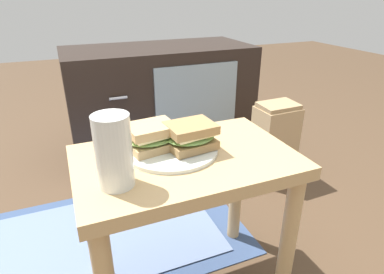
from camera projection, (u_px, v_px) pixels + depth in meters
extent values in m
cube|color=tan|center=(186.00, 162.00, 0.84)|extent=(0.56, 0.36, 0.04)
cylinder|color=tan|center=(288.00, 242.00, 0.89)|extent=(0.04, 0.04, 0.43)
cylinder|color=tan|center=(92.00, 223.00, 0.97)|extent=(0.04, 0.04, 0.43)
cylinder|color=tan|center=(236.00, 188.00, 1.14)|extent=(0.04, 0.04, 0.43)
cube|color=black|center=(161.00, 101.00, 1.77)|extent=(0.96, 0.44, 0.58)
cube|color=#8C9EA8|center=(197.00, 109.00, 1.62)|extent=(0.43, 0.01, 0.44)
cylinder|color=silver|center=(118.00, 98.00, 1.44)|extent=(0.08, 0.01, 0.01)
cylinder|color=silver|center=(123.00, 143.00, 1.53)|extent=(0.08, 0.01, 0.01)
cube|color=#384C72|center=(87.00, 241.00, 1.19)|extent=(1.16, 0.61, 0.01)
cube|color=slate|center=(86.00, 240.00, 1.19)|extent=(0.95, 0.50, 0.00)
cylinder|color=silver|center=(172.00, 150.00, 0.85)|extent=(0.24, 0.24, 0.01)
cube|color=tan|center=(152.00, 144.00, 0.84)|extent=(0.13, 0.11, 0.02)
ellipsoid|color=#729E4C|center=(152.00, 138.00, 0.83)|extent=(0.14, 0.12, 0.02)
cube|color=beige|center=(151.00, 134.00, 0.83)|extent=(0.12, 0.11, 0.01)
cube|color=tan|center=(151.00, 129.00, 0.82)|extent=(0.13, 0.11, 0.02)
cube|color=#9E7A4C|center=(191.00, 143.00, 0.84)|extent=(0.13, 0.11, 0.02)
ellipsoid|color=#729E4C|center=(191.00, 137.00, 0.84)|extent=(0.14, 0.12, 0.02)
cube|color=beige|center=(191.00, 133.00, 0.83)|extent=(0.12, 0.11, 0.01)
cube|color=#9E7A4C|center=(191.00, 128.00, 0.83)|extent=(0.13, 0.11, 0.02)
cylinder|color=silver|center=(114.00, 151.00, 0.67)|extent=(0.08, 0.08, 0.16)
cylinder|color=orange|center=(115.00, 159.00, 0.68)|extent=(0.07, 0.07, 0.12)
cylinder|color=white|center=(111.00, 131.00, 0.65)|extent=(0.07, 0.07, 0.01)
cube|color=tan|center=(274.00, 144.00, 1.53)|extent=(0.19, 0.15, 0.36)
cube|color=tan|center=(279.00, 106.00, 1.45)|extent=(0.18, 0.13, 0.02)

